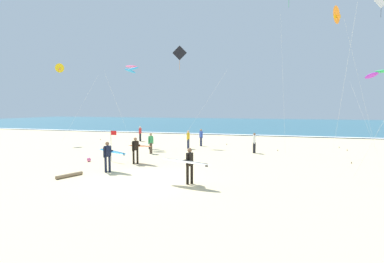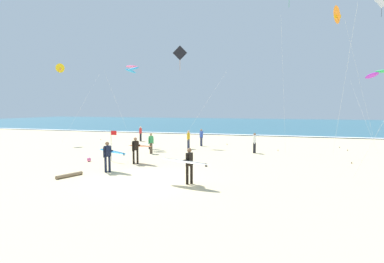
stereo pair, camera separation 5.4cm
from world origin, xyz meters
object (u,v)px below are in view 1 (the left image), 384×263
at_px(kite_diamond_ivory_outer, 380,6).
at_px(kite_delta_amber_mid, 337,15).
at_px(beach_ball, 89,160).
at_px(bystander_white_top, 254,143).
at_px(surfer_trailing, 110,153).
at_px(bystander_red_top, 140,134).
at_px(kite_arc_emerald_distant, 382,74).
at_px(kite_diamond_cobalt_low, 288,1).
at_px(surfer_lead, 137,147).
at_px(kite_delta_golden_far, 60,69).
at_px(surfer_third, 188,163).
at_px(lifeguard_flag, 112,142).
at_px(kite_diamond_charcoal_near, 181,56).
at_px(bystander_green_top, 151,143).
at_px(kite_arc_rose_high, 131,69).
at_px(bystander_yellow_top, 188,139).
at_px(bystander_blue_top, 201,137).
at_px(driftwood_log, 69,175).

bearing_deg(kite_diamond_ivory_outer, kite_delta_amber_mid, -125.14).
bearing_deg(beach_ball, bystander_white_top, 36.49).
distance_m(surfer_trailing, bystander_red_top, 16.09).
bearing_deg(kite_arc_emerald_distant, kite_diamond_cobalt_low, -174.29).
height_order(surfer_lead, beach_ball, surfer_lead).
bearing_deg(surfer_trailing, kite_delta_golden_far, 138.68).
relative_size(surfer_third, lifeguard_flag, 1.23).
xyz_separation_m(surfer_trailing, kite_diamond_charcoal_near, (-0.70, 13.54, 7.43)).
height_order(kite_delta_amber_mid, kite_delta_golden_far, kite_delta_amber_mid).
relative_size(kite_diamond_charcoal_near, kite_delta_golden_far, 1.19).
height_order(bystander_white_top, lifeguard_flag, lifeguard_flag).
relative_size(kite_delta_golden_far, bystander_white_top, 4.98).
height_order(kite_delta_golden_far, bystander_green_top, kite_delta_golden_far).
distance_m(surfer_trailing, kite_arc_rose_high, 13.41).
xyz_separation_m(kite_arc_rose_high, bystander_green_top, (3.77, -3.99, -6.28)).
bearing_deg(kite_diamond_cobalt_low, kite_delta_amber_mid, 8.37).
relative_size(kite_arc_rose_high, bystander_green_top, 4.67).
bearing_deg(kite_delta_golden_far, bystander_yellow_top, -1.08).
bearing_deg(bystander_white_top, kite_diamond_cobalt_low, 7.99).
distance_m(kite_delta_amber_mid, lifeguard_flag, 18.54).
xyz_separation_m(kite_diamond_ivory_outer, bystander_yellow_top, (-15.47, -5.49, -11.40)).
relative_size(surfer_lead, lifeguard_flag, 1.02).
relative_size(kite_diamond_charcoal_near, bystander_blue_top, 5.93).
bearing_deg(bystander_white_top, kite_diamond_ivory_outer, 33.55).
distance_m(kite_delta_amber_mid, bystander_blue_top, 14.70).
bearing_deg(bystander_green_top, kite_diamond_ivory_outer, 28.03).
distance_m(bystander_yellow_top, driftwood_log, 12.76).
distance_m(kite_diamond_ivory_outer, bystander_blue_top, 19.09).
relative_size(kite_diamond_ivory_outer, bystander_red_top, 8.39).
bearing_deg(bystander_white_top, surfer_trailing, -124.48).
distance_m(surfer_third, kite_delta_golden_far, 22.51).
relative_size(kite_delta_golden_far, bystander_yellow_top, 4.98).
relative_size(kite_diamond_charcoal_near, kite_arc_rose_high, 1.27).
bearing_deg(kite_delta_amber_mid, bystander_yellow_top, 179.48).
bearing_deg(bystander_blue_top, kite_diamond_ivory_outer, 12.69).
height_order(kite_diamond_charcoal_near, kite_arc_emerald_distant, kite_diamond_charcoal_near).
bearing_deg(surfer_third, kite_diamond_charcoal_near, 110.95).
bearing_deg(kite_delta_amber_mid, kite_arc_emerald_distant, 2.69).
height_order(surfer_trailing, kite_diamond_ivory_outer, kite_diamond_ivory_outer).
xyz_separation_m(kite_diamond_ivory_outer, beach_ball, (-19.63, -13.78, -12.07)).
bearing_deg(kite_arc_rose_high, kite_delta_golden_far, -179.82).
distance_m(kite_arc_emerald_distant, beach_ball, 21.31).
height_order(kite_arc_emerald_distant, bystander_white_top, kite_arc_emerald_distant).
bearing_deg(bystander_yellow_top, kite_arc_emerald_distant, 0.16).
distance_m(kite_delta_amber_mid, kite_diamond_cobalt_low, 3.68).
height_order(kite_delta_golden_far, kite_arc_rose_high, kite_delta_golden_far).
relative_size(surfer_lead, kite_arc_rose_high, 0.29).
bearing_deg(driftwood_log, kite_diamond_ivory_outer, 45.51).
bearing_deg(bystander_red_top, kite_arc_rose_high, -72.88).
distance_m(kite_delta_amber_mid, kite_diamond_ivory_outer, 7.10).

